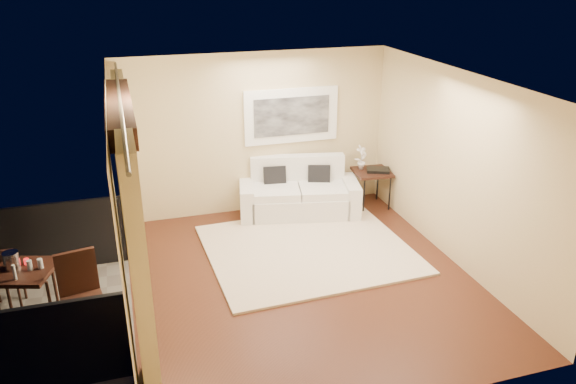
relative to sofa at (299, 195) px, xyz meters
name	(u,v)px	position (x,y,z in m)	size (l,w,h in m)	color
floor	(302,279)	(-0.63, -2.09, -0.34)	(5.00, 5.00, 0.00)	#4F2617
room_shell	(119,110)	(-2.76, -2.09, 2.18)	(5.00, 6.40, 5.00)	white
balcony	(39,309)	(-3.93, -2.09, -0.16)	(1.81, 2.60, 1.17)	#605B56
curtains	(132,209)	(-2.74, -2.09, 1.00)	(0.16, 4.80, 2.64)	tan
artwork	(291,116)	(-0.01, 0.37, 1.28)	(1.62, 0.07, 0.92)	white
rug	(308,249)	(-0.28, -1.33, -0.32)	(2.93, 2.55, 0.04)	beige
sofa	(299,195)	(0.00, 0.00, 0.00)	(2.12, 1.25, 0.95)	white
side_table	(372,174)	(1.30, -0.09, 0.27)	(0.65, 0.65, 0.66)	black
tray	(378,170)	(1.39, -0.14, 0.35)	(0.38, 0.28, 0.05)	black
orchid	(361,157)	(1.15, 0.05, 0.54)	(0.23, 0.15, 0.43)	white
bistro_table	(24,276)	(-4.01, -2.15, 0.35)	(0.81, 0.81, 0.77)	black
balcony_chair_far	(2,275)	(-4.33, -1.73, 0.17)	(0.39, 0.39, 0.88)	black
balcony_chair_near	(80,288)	(-3.40, -2.47, 0.26)	(0.52, 0.53, 1.03)	black
ice_bucket	(11,260)	(-4.12, -2.07, 0.53)	(0.18, 0.18, 0.20)	silver
candle	(26,261)	(-3.98, -2.03, 0.46)	(0.06, 0.06, 0.07)	red
vase	(14,272)	(-4.06, -2.35, 0.52)	(0.04, 0.04, 0.18)	white
glass_a	(30,265)	(-3.92, -2.18, 0.49)	(0.06, 0.06, 0.12)	silver
glass_b	(40,264)	(-3.81, -2.17, 0.49)	(0.06, 0.06, 0.12)	silver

